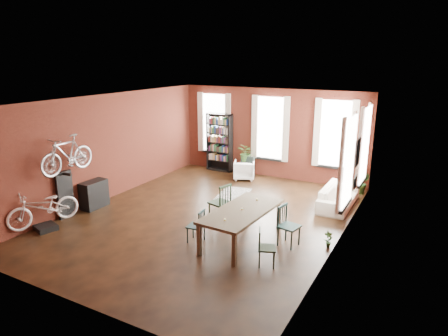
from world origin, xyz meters
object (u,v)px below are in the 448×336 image
Objects in this scene: white_armchair at (244,169)px; cream_sofa at (339,193)px; plant_stand at (246,169)px; bike_trainer at (46,228)px; bicycle_floor at (41,191)px; dining_chair_d at (289,226)px; bookshelf at (220,142)px; console_table at (94,194)px; dining_table at (242,226)px; dining_chair_a at (196,226)px; dining_chair_b at (220,203)px; dining_chair_c at (267,248)px.

cream_sofa reaches higher than white_armchair.
plant_stand is (-0.10, 0.34, -0.10)m from white_armchair.
plant_stand is at bearing 68.72° from cream_sofa.
white_armchair is at bearing 68.51° from bike_trainer.
plant_stand is 0.30× the size of bicycle_floor.
bicycle_floor is (-5.74, -2.12, 0.55)m from dining_chair_d.
bookshelf reaches higher than console_table.
bike_trainer is at bearing 45.74° from white_armchair.
cream_sofa is 3.99m from plant_stand.
dining_table is 1.10m from dining_chair_d.
console_table is at bearing 93.40° from bike_trainer.
dining_chair_a is at bearing -66.03° from bookshelf.
bicycle_floor is at bearing 120.95° from dining_chair_d.
cream_sofa is (2.42, 3.98, 0.01)m from dining_chair_a.
dining_chair_b is 4.49m from bike_trainer.
white_armchair is at bearing -23.80° from bookshelf.
bookshelf reaches higher than white_armchair.
bookshelf is (-4.53, 4.82, 0.62)m from dining_chair_d.
dining_chair_a is at bearing 80.37° from white_armchair.
dining_table is 1.08× the size of bookshelf.
dining_chair_c is 5.77m from bicycle_floor.
dining_chair_c is 1.69× the size of bike_trainer.
dining_table is 1.35m from dining_chair_b.
cream_sofa is at bearing 140.15° from white_armchair.
dining_chair_d is 2.02× the size of bike_trainer.
dining_table is 1.32× the size of bicycle_floor.
cream_sofa is (0.42, 3.12, -0.07)m from dining_chair_d.
cream_sofa is at bearing 40.71° from bike_trainer.
dining_chair_c is 5.72m from bike_trainer.
dining_chair_d is (2.10, -0.49, -0.04)m from dining_chair_b.
dining_chair_d is 1.78× the size of plant_stand.
dining_chair_c is 7.43m from bookshelf.
console_table is 5.55m from plant_stand.
bicycle_floor is at bearing 77.32° from dining_chair_c.
bicycle_floor is at bearing -110.09° from plant_stand.
dining_chair_c is at bearing -34.51° from dining_table.
dining_chair_c reaches higher than plant_stand.
white_armchair is at bearing 60.42° from console_table.
plant_stand reaches higher than bike_trainer.
dining_chair_c is 1.00× the size of console_table.
white_armchair is at bearing 84.81° from bicycle_floor.
bicycle_floor reaches higher than console_table.
cream_sofa is 1.16× the size of bicycle_floor.
dining_chair_c is 0.45× the size of bicycle_floor.
dining_chair_c is 1.11m from dining_chair_d.
bicycle_floor is at bearing 134.18° from bike_trainer.
plant_stand is (-3.20, 5.66, -0.13)m from dining_chair_c.
dining_chair_c is 1.48× the size of plant_stand.
dining_chair_b is at bearing 87.57° from dining_chair_d.
dining_chair_c reaches higher than bike_trainer.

